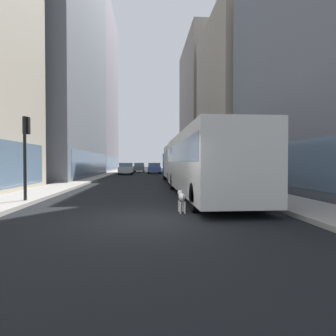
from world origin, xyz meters
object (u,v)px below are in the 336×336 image
Objects in this scene: dalmatian_dog at (182,197)px; transit_bus at (203,161)px; car_blue_hatchback at (154,168)px; car_grey_wagon at (139,167)px; box_truck at (179,163)px; traffic_light_near at (26,144)px; car_white_van at (126,169)px.

transit_bus is at bearing 68.97° from dalmatian_dog.
dalmatian_dog is (-0.01, -32.20, -0.31)m from car_blue_hatchback.
box_truck reaches higher than car_grey_wagon.
traffic_light_near is (-3.70, -36.85, 1.61)m from car_grey_wagon.
car_grey_wagon and car_blue_hatchback have the same top height.
car_blue_hatchback and car_white_van have the same top height.
transit_bus is at bearing -90.00° from box_truck.
transit_bus is 35.34m from car_grey_wagon.
traffic_light_near is at bearing -101.58° from car_blue_hatchback.
car_grey_wagon is 39.36m from dalmatian_dog.
car_white_van is 1.33× the size of traffic_light_near.
transit_bus is 2.83× the size of car_blue_hatchback.
car_blue_hatchback is at bearing 93.27° from transit_bus.
traffic_light_near reaches higher than car_white_van.
box_truck is (0.00, 10.17, -0.11)m from transit_bus.
box_truck reaches higher than car_white_van.
car_blue_hatchback is 4.23× the size of dalmatian_dog.
box_truck is 14.49m from dalmatian_dog.
car_white_van is at bearing 102.51° from transit_bus.
traffic_light_near reaches higher than box_truck.
car_blue_hatchback is at bearing 34.78° from car_white_van.
box_truck is 7.79× the size of dalmatian_dog.
box_truck reaches higher than dalmatian_dog.
traffic_light_near is (-6.09, 2.44, 1.92)m from dalmatian_dog.
transit_bus is 11.98× the size of dalmatian_dog.
transit_bus is 2.47× the size of car_grey_wagon.
traffic_light_near reaches higher than car_blue_hatchback.
car_white_van is at bearing 97.73° from dalmatian_dog.
traffic_light_near reaches higher than dalmatian_dog.
transit_bus is at bearing -86.73° from car_blue_hatchback.
traffic_light_near is at bearing -122.88° from box_truck.
transit_bus is 25.86m from car_white_van.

